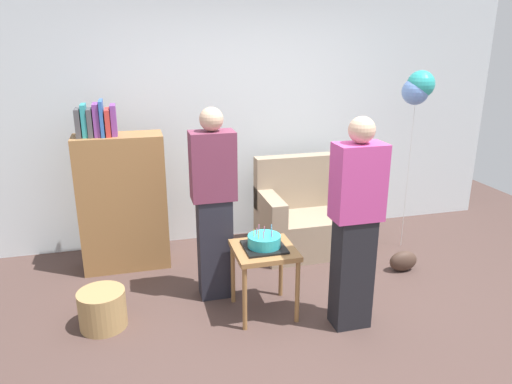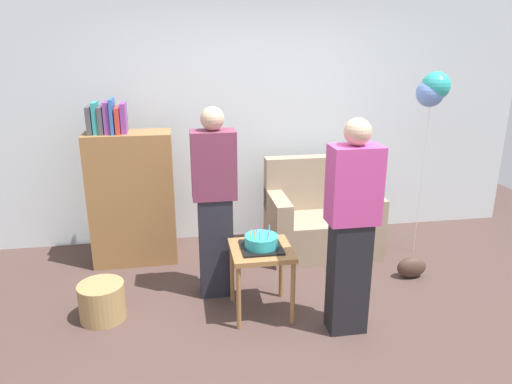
{
  "view_description": "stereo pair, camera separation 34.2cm",
  "coord_description": "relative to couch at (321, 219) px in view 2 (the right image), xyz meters",
  "views": [
    {
      "loc": [
        -1.17,
        -2.94,
        2.15
      ],
      "look_at": [
        -0.22,
        0.62,
        0.95
      ],
      "focal_mm": 33.58,
      "sensor_mm": 36.0,
      "label": 1
    },
    {
      "loc": [
        -0.83,
        -3.01,
        2.15
      ],
      "look_at": [
        -0.22,
        0.62,
        0.95
      ],
      "focal_mm": 33.58,
      "sensor_mm": 36.0,
      "label": 2
    }
  ],
  "objects": [
    {
      "name": "ground_plane",
      "position": [
        -0.6,
        -1.46,
        -0.34
      ],
      "size": [
        8.0,
        8.0,
        0.0
      ],
      "primitive_type": "plane",
      "color": "#4C3833"
    },
    {
      "name": "wall_back",
      "position": [
        -0.6,
        0.59,
        1.01
      ],
      "size": [
        6.0,
        0.1,
        2.7
      ],
      "primitive_type": "cube",
      "color": "silver",
      "rests_on": "ground_plane"
    },
    {
      "name": "couch",
      "position": [
        0.0,
        0.0,
        0.0
      ],
      "size": [
        1.1,
        0.7,
        0.96
      ],
      "color": "gray",
      "rests_on": "ground_plane"
    },
    {
      "name": "bookshelf",
      "position": [
        -1.89,
        0.05,
        0.35
      ],
      "size": [
        0.8,
        0.36,
        1.61
      ],
      "color": "olive",
      "rests_on": "ground_plane"
    },
    {
      "name": "side_table",
      "position": [
        -0.82,
        -1.09,
        0.14
      ],
      "size": [
        0.48,
        0.48,
        0.57
      ],
      "color": "olive",
      "rests_on": "ground_plane"
    },
    {
      "name": "birthday_cake",
      "position": [
        -0.82,
        -1.09,
        0.28
      ],
      "size": [
        0.32,
        0.32,
        0.17
      ],
      "color": "black",
      "rests_on": "side_table"
    },
    {
      "name": "person_blowing_candles",
      "position": [
        -1.15,
        -0.72,
        0.49
      ],
      "size": [
        0.36,
        0.22,
        1.63
      ],
      "rotation": [
        0.0,
        0.0,
        -0.28
      ],
      "color": "#23232D",
      "rests_on": "ground_plane"
    },
    {
      "name": "person_holding_cake",
      "position": [
        -0.23,
        -1.43,
        0.49
      ],
      "size": [
        0.36,
        0.22,
        1.63
      ],
      "rotation": [
        0.0,
        0.0,
        2.87
      ],
      "color": "black",
      "rests_on": "ground_plane"
    },
    {
      "name": "wicker_basket",
      "position": [
        -2.08,
        -0.98,
        -0.19
      ],
      "size": [
        0.36,
        0.36,
        0.3
      ],
      "primitive_type": "cylinder",
      "color": "#A88451",
      "rests_on": "ground_plane"
    },
    {
      "name": "handbag",
      "position": [
        0.66,
        -0.74,
        -0.24
      ],
      "size": [
        0.28,
        0.14,
        0.2
      ],
      "primitive_type": "ellipsoid",
      "color": "#473328",
      "rests_on": "ground_plane"
    },
    {
      "name": "balloon_bunch",
      "position": [
        0.97,
        -0.23,
        1.33
      ],
      "size": [
        0.31,
        0.28,
        1.84
      ],
      "color": "silver",
      "rests_on": "ground_plane"
    }
  ]
}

